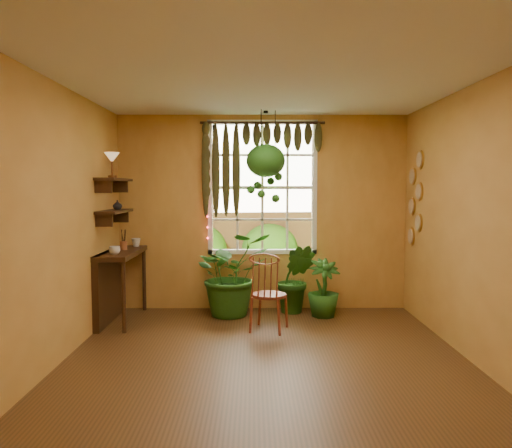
{
  "coord_description": "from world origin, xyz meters",
  "views": [
    {
      "loc": [
        -0.13,
        -4.69,
        1.7
      ],
      "look_at": [
        -0.1,
        1.15,
        1.27
      ],
      "focal_mm": 35.0,
      "sensor_mm": 36.0,
      "label": 1
    }
  ],
  "objects_px": {
    "potted_plant_left": "(232,274)",
    "potted_plant_mid": "(296,279)",
    "hanging_basket": "(266,165)",
    "windsor_chair": "(268,305)",
    "counter_ledge": "(113,278)"
  },
  "relations": [
    {
      "from": "potted_plant_left",
      "to": "potted_plant_mid",
      "type": "bearing_deg",
      "value": 8.21
    },
    {
      "from": "potted_plant_left",
      "to": "hanging_basket",
      "type": "relative_size",
      "value": 0.92
    },
    {
      "from": "potted_plant_left",
      "to": "potted_plant_mid",
      "type": "distance_m",
      "value": 0.87
    },
    {
      "from": "windsor_chair",
      "to": "potted_plant_mid",
      "type": "xyz_separation_m",
      "value": [
        0.4,
        0.85,
        0.16
      ]
    },
    {
      "from": "counter_ledge",
      "to": "windsor_chair",
      "type": "height_order",
      "value": "windsor_chair"
    },
    {
      "from": "windsor_chair",
      "to": "potted_plant_mid",
      "type": "distance_m",
      "value": 0.95
    },
    {
      "from": "windsor_chair",
      "to": "hanging_basket",
      "type": "height_order",
      "value": "hanging_basket"
    },
    {
      "from": "potted_plant_left",
      "to": "hanging_basket",
      "type": "bearing_deg",
      "value": 1.97
    },
    {
      "from": "counter_ledge",
      "to": "potted_plant_mid",
      "type": "relative_size",
      "value": 1.28
    },
    {
      "from": "windsor_chair",
      "to": "hanging_basket",
      "type": "distance_m",
      "value": 1.84
    },
    {
      "from": "potted_plant_left",
      "to": "hanging_basket",
      "type": "distance_m",
      "value": 1.5
    },
    {
      "from": "hanging_basket",
      "to": "potted_plant_mid",
      "type": "bearing_deg",
      "value": 14.86
    },
    {
      "from": "potted_plant_left",
      "to": "potted_plant_mid",
      "type": "height_order",
      "value": "potted_plant_left"
    },
    {
      "from": "windsor_chair",
      "to": "hanging_basket",
      "type": "xyz_separation_m",
      "value": [
        -0.01,
        0.75,
        1.68
      ]
    },
    {
      "from": "windsor_chair",
      "to": "potted_plant_left",
      "type": "distance_m",
      "value": 0.9
    }
  ]
}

